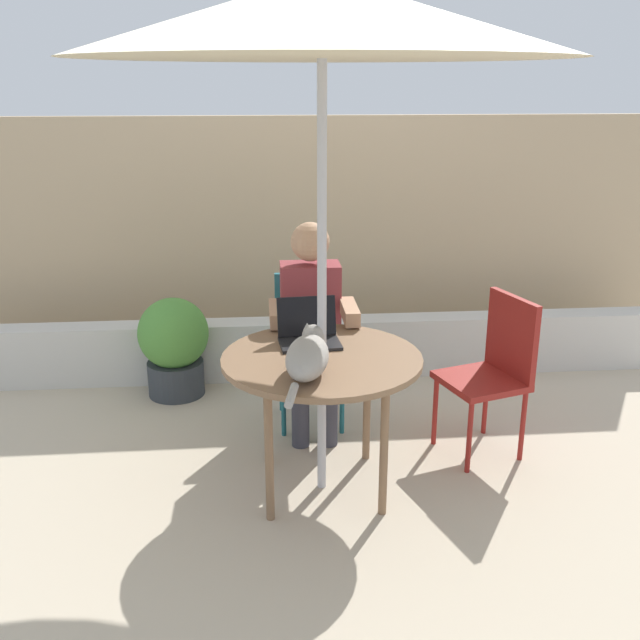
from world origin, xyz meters
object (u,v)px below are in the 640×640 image
object	(u,v)px
patio_table	(322,368)
potted_plant_near_fence	(174,344)
patio_umbrella	(322,17)
chair_occupied	(309,336)
laptop	(308,329)
person_seated	(311,317)
cat	(308,356)
chair_empty	(495,363)

from	to	relation	value
patio_table	potted_plant_near_fence	distance (m)	1.52
patio_umbrella	potted_plant_near_fence	size ratio (longest dim) A/B	3.66
chair_occupied	laptop	size ratio (longest dim) A/B	2.77
patio_table	person_seated	world-z (taller)	person_seated
chair_occupied	cat	world-z (taller)	cat
patio_table	cat	bearing A→B (deg)	-111.78
patio_table	person_seated	distance (m)	0.67
patio_umbrella	cat	distance (m)	1.44
patio_umbrella	potted_plant_near_fence	bearing A→B (deg)	124.83
chair_occupied	patio_table	bearing A→B (deg)	-90.00
patio_table	laptop	bearing A→B (deg)	103.18
person_seated	chair_empty	bearing A→B (deg)	-20.23
person_seated	cat	world-z (taller)	person_seated
laptop	chair_occupied	bearing A→B (deg)	85.32
chair_empty	person_seated	xyz separation A→B (m)	(-0.97, 0.36, 0.17)
laptop	potted_plant_near_fence	size ratio (longest dim) A/B	0.49
person_seated	potted_plant_near_fence	size ratio (longest dim) A/B	1.87
chair_empty	laptop	xyz separation A→B (m)	(-1.02, -0.10, 0.26)
patio_umbrella	person_seated	world-z (taller)	patio_umbrella
chair_occupied	chair_empty	xyz separation A→B (m)	(0.97, -0.52, 0.00)
cat	potted_plant_near_fence	xyz separation A→B (m)	(-0.77, 1.42, -0.45)
laptop	cat	distance (m)	0.42
patio_umbrella	chair_empty	xyz separation A→B (m)	(0.97, 0.31, -1.71)
patio_umbrella	chair_empty	size ratio (longest dim) A/B	2.70
chair_occupied	potted_plant_near_fence	bearing A→B (deg)	155.18
chair_occupied	patio_umbrella	bearing A→B (deg)	-90.00
chair_occupied	chair_empty	bearing A→B (deg)	-27.94
patio_umbrella	person_seated	distance (m)	1.68
person_seated	potted_plant_near_fence	distance (m)	1.07
chair_occupied	person_seated	bearing A→B (deg)	-90.00
chair_empty	laptop	world-z (taller)	laptop
cat	potted_plant_near_fence	size ratio (longest dim) A/B	0.98
patio_table	potted_plant_near_fence	size ratio (longest dim) A/B	1.49
patio_table	chair_occupied	world-z (taller)	chair_occupied
patio_umbrella	laptop	bearing A→B (deg)	103.18
chair_occupied	laptop	xyz separation A→B (m)	(-0.05, -0.61, 0.26)
chair_occupied	cat	xyz separation A→B (m)	(-0.08, -1.03, 0.28)
patio_umbrella	chair_empty	world-z (taller)	patio_umbrella
chair_empty	laptop	bearing A→B (deg)	-174.49
patio_table	patio_umbrella	bearing A→B (deg)	0.00
patio_table	chair_occupied	bearing A→B (deg)	90.00
chair_occupied	laptop	bearing A→B (deg)	-94.68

